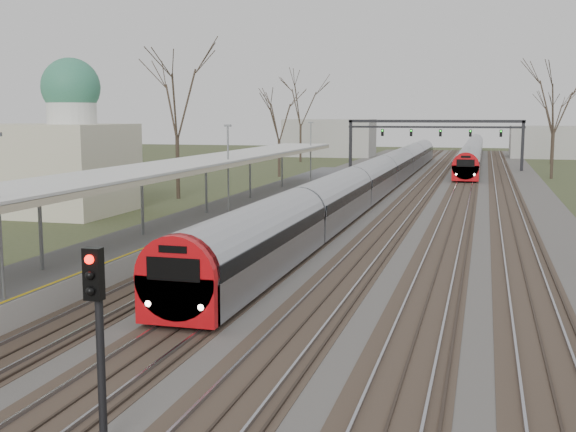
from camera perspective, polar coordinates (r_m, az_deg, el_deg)
track_bed at (r=59.97m, az=9.44°, el=1.61°), size 24.00×160.00×0.22m
platform at (r=44.94m, az=-4.80°, el=0.17°), size 3.50×69.00×1.00m
canopy at (r=40.41m, az=-7.05°, el=4.15°), size 4.10×50.00×3.11m
dome_building at (r=50.81m, az=-18.23°, el=4.34°), size 10.00×8.00×10.30m
signal_gantry at (r=89.52m, az=11.52°, el=6.72°), size 21.00×0.59×6.08m
tree_west_far at (r=57.28m, az=-8.82°, el=9.30°), size 5.50×5.50×11.33m
train_near at (r=64.93m, az=7.47°, el=3.38°), size 2.62×90.21×3.05m
train_far at (r=108.79m, az=14.37°, el=5.00°), size 2.62×75.21×3.05m
signal_post at (r=14.32m, az=-14.83°, el=-7.80°), size 0.35×0.45×4.10m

